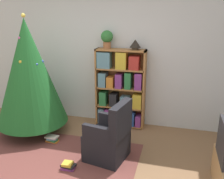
{
  "coord_description": "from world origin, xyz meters",
  "views": [
    {
      "loc": [
        1.32,
        -2.4,
        2.14
      ],
      "look_at": [
        0.42,
        0.97,
        1.05
      ],
      "focal_mm": 40.0,
      "sensor_mm": 36.0,
      "label": 1
    }
  ],
  "objects_px": {
    "potted_plant": "(107,38)",
    "bookshelf": "(120,89)",
    "christmas_tree": "(29,73)",
    "armchair": "(109,139)",
    "table_lamp": "(135,44)"
  },
  "relations": [
    {
      "from": "potted_plant",
      "to": "bookshelf",
      "type": "bearing_deg",
      "value": -1.73
    },
    {
      "from": "christmas_tree",
      "to": "armchair",
      "type": "height_order",
      "value": "christmas_tree"
    },
    {
      "from": "christmas_tree",
      "to": "table_lamp",
      "type": "height_order",
      "value": "christmas_tree"
    },
    {
      "from": "christmas_tree",
      "to": "potted_plant",
      "type": "xyz_separation_m",
      "value": [
        1.21,
        0.7,
        0.55
      ]
    },
    {
      "from": "bookshelf",
      "to": "table_lamp",
      "type": "bearing_deg",
      "value": 1.71
    },
    {
      "from": "christmas_tree",
      "to": "table_lamp",
      "type": "distance_m",
      "value": 1.92
    },
    {
      "from": "potted_plant",
      "to": "table_lamp",
      "type": "bearing_deg",
      "value": -0.0
    },
    {
      "from": "armchair",
      "to": "potted_plant",
      "type": "distance_m",
      "value": 1.85
    },
    {
      "from": "potted_plant",
      "to": "christmas_tree",
      "type": "bearing_deg",
      "value": -149.78
    },
    {
      "from": "christmas_tree",
      "to": "armchair",
      "type": "relative_size",
      "value": 2.3
    },
    {
      "from": "armchair",
      "to": "table_lamp",
      "type": "relative_size",
      "value": 4.6
    },
    {
      "from": "bookshelf",
      "to": "table_lamp",
      "type": "height_order",
      "value": "table_lamp"
    },
    {
      "from": "bookshelf",
      "to": "christmas_tree",
      "type": "bearing_deg",
      "value": -154.61
    },
    {
      "from": "christmas_tree",
      "to": "potted_plant",
      "type": "bearing_deg",
      "value": 30.22
    },
    {
      "from": "christmas_tree",
      "to": "table_lamp",
      "type": "relative_size",
      "value": 10.59
    }
  ]
}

